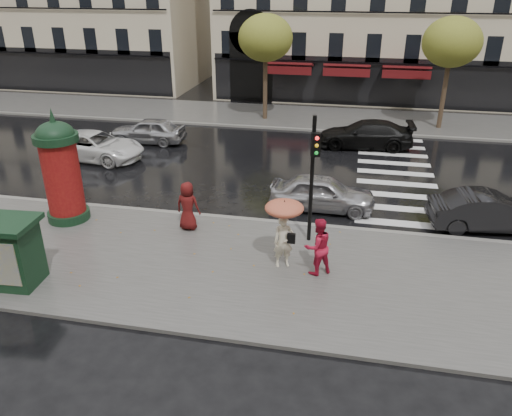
% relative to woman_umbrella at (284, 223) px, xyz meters
% --- Properties ---
extents(ground, '(160.00, 160.00, 0.00)m').
position_rel_woman_umbrella_xyz_m(ground, '(-1.99, 0.12, -1.66)').
color(ground, black).
rests_on(ground, ground).
extents(near_sidewalk, '(90.00, 7.00, 0.12)m').
position_rel_woman_umbrella_xyz_m(near_sidewalk, '(-1.99, -0.38, -1.60)').
color(near_sidewalk, '#474744').
rests_on(near_sidewalk, ground).
extents(far_sidewalk, '(90.00, 6.00, 0.12)m').
position_rel_woman_umbrella_xyz_m(far_sidewalk, '(-1.99, 19.12, -1.60)').
color(far_sidewalk, '#474744').
rests_on(far_sidewalk, ground).
extents(near_kerb, '(90.00, 0.25, 0.14)m').
position_rel_woman_umbrella_xyz_m(near_kerb, '(-1.99, 3.12, -1.59)').
color(near_kerb, slate).
rests_on(near_kerb, ground).
extents(far_kerb, '(90.00, 0.25, 0.14)m').
position_rel_woman_umbrella_xyz_m(far_kerb, '(-1.99, 16.12, -1.59)').
color(far_kerb, slate).
rests_on(far_kerb, ground).
extents(zebra_crossing, '(3.60, 11.75, 0.01)m').
position_rel_woman_umbrella_xyz_m(zebra_crossing, '(4.01, 9.72, -1.65)').
color(zebra_crossing, silver).
rests_on(zebra_crossing, ground).
extents(tree_far_left, '(3.40, 3.40, 6.64)m').
position_rel_woman_umbrella_xyz_m(tree_far_left, '(-3.99, 18.12, 3.51)').
color(tree_far_left, '#38281C').
rests_on(tree_far_left, ground).
extents(tree_far_right, '(3.40, 3.40, 6.64)m').
position_rel_woman_umbrella_xyz_m(tree_far_right, '(7.01, 18.12, 3.51)').
color(tree_far_right, '#38281C').
rests_on(tree_far_right, ground).
extents(woman_umbrella, '(1.21, 1.21, 2.34)m').
position_rel_woman_umbrella_xyz_m(woman_umbrella, '(0.00, 0.00, 0.00)').
color(woman_umbrella, beige).
rests_on(woman_umbrella, near_sidewalk).
extents(woman_red, '(1.15, 1.10, 1.88)m').
position_rel_woman_umbrella_xyz_m(woman_red, '(1.10, -0.22, -0.60)').
color(woman_red, '#BA1634').
rests_on(woman_red, near_sidewalk).
extents(man_burgundy, '(0.95, 0.67, 1.83)m').
position_rel_woman_umbrella_xyz_m(man_burgundy, '(-3.82, 1.89, -0.62)').
color(man_burgundy, '#521010').
rests_on(man_burgundy, near_sidewalk).
extents(morris_column, '(1.61, 1.61, 4.33)m').
position_rel_woman_umbrella_xyz_m(morris_column, '(-8.63, 1.76, 0.53)').
color(morris_column, black).
rests_on(morris_column, near_sidewalk).
extents(traffic_light, '(0.34, 0.44, 4.50)m').
position_rel_woman_umbrella_xyz_m(traffic_light, '(0.67, 1.83, 1.19)').
color(traffic_light, black).
rests_on(traffic_light, near_sidewalk).
extents(newsstand, '(1.84, 1.58, 2.11)m').
position_rel_woman_umbrella_xyz_m(newsstand, '(-7.83, -2.63, -0.46)').
color(newsstand, black).
rests_on(newsstand, near_sidewalk).
extents(car_silver, '(4.22, 1.72, 1.44)m').
position_rel_woman_umbrella_xyz_m(car_silver, '(0.85, 4.87, -0.94)').
color(car_silver, '#A9A9AE').
rests_on(car_silver, ground).
extents(car_darkgrey, '(4.51, 2.09, 1.43)m').
position_rel_woman_umbrella_xyz_m(car_darkgrey, '(7.07, 4.32, -0.94)').
color(car_darkgrey, black).
rests_on(car_darkgrey, ground).
extents(car_white, '(5.37, 2.93, 1.43)m').
position_rel_woman_umbrella_xyz_m(car_white, '(-11.16, 8.68, -0.95)').
color(car_white, white).
rests_on(car_white, ground).
extents(car_black, '(5.26, 2.40, 1.49)m').
position_rel_woman_umbrella_xyz_m(car_black, '(2.50, 13.51, -0.91)').
color(car_black, black).
rests_on(car_black, ground).
extents(car_far_silver, '(4.26, 1.83, 1.43)m').
position_rel_woman_umbrella_xyz_m(car_far_silver, '(-9.57, 11.89, -0.94)').
color(car_far_silver, '#A7A7AB').
rests_on(car_far_silver, ground).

